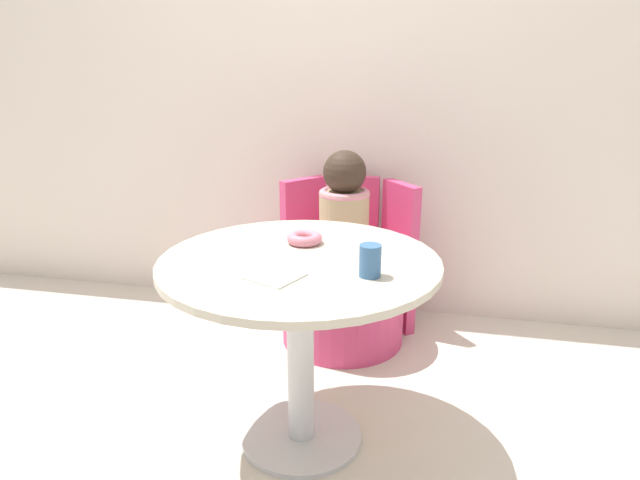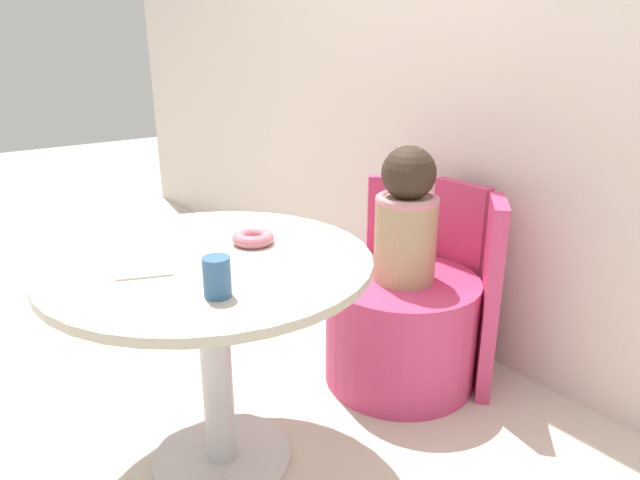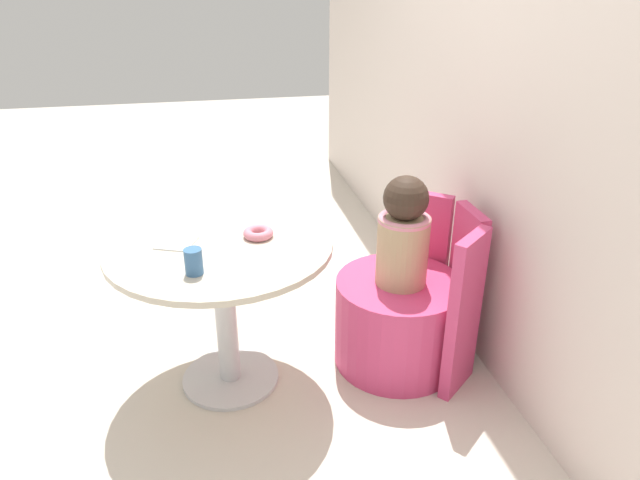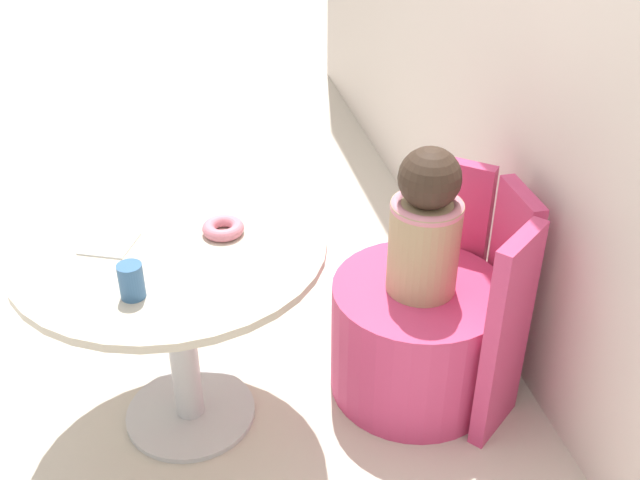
{
  "view_description": "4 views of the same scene",
  "coord_description": "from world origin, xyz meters",
  "px_view_note": "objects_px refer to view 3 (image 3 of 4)",
  "views": [
    {
      "loc": [
        0.52,
        -1.68,
        1.28
      ],
      "look_at": [
        0.07,
        0.38,
        0.6
      ],
      "focal_mm": 32.0,
      "sensor_mm": 36.0,
      "label": 1
    },
    {
      "loc": [
        1.42,
        -0.7,
        1.23
      ],
      "look_at": [
        0.12,
        0.32,
        0.65
      ],
      "focal_mm": 32.0,
      "sensor_mm": 36.0,
      "label": 2
    },
    {
      "loc": [
        2.15,
        -0.08,
        1.64
      ],
      "look_at": [
        0.15,
        0.35,
        0.67
      ],
      "focal_mm": 32.0,
      "sensor_mm": 36.0,
      "label": 3
    },
    {
      "loc": [
        1.93,
        -0.0,
        1.8
      ],
      "look_at": [
        0.08,
        0.39,
        0.61
      ],
      "focal_mm": 42.0,
      "sensor_mm": 36.0,
      "label": 4
    }
  ],
  "objects_px": {
    "tub_chair": "(397,321)",
    "child_figure": "(404,234)",
    "donut": "(258,233)",
    "cup": "(194,262)",
    "round_table": "(222,275)"
  },
  "relations": [
    {
      "from": "tub_chair",
      "to": "child_figure",
      "type": "height_order",
      "value": "child_figure"
    },
    {
      "from": "tub_chair",
      "to": "donut",
      "type": "bearing_deg",
      "value": -93.02
    },
    {
      "from": "tub_chair",
      "to": "cup",
      "type": "distance_m",
      "value": 1.02
    },
    {
      "from": "round_table",
      "to": "child_figure",
      "type": "relative_size",
      "value": 1.85
    },
    {
      "from": "round_table",
      "to": "donut",
      "type": "relative_size",
      "value": 7.43
    },
    {
      "from": "round_table",
      "to": "tub_chair",
      "type": "xyz_separation_m",
      "value": [
        0.01,
        0.76,
        -0.32
      ]
    },
    {
      "from": "cup",
      "to": "tub_chair",
      "type": "bearing_deg",
      "value": 104.68
    },
    {
      "from": "tub_chair",
      "to": "cup",
      "type": "bearing_deg",
      "value": -75.32
    },
    {
      "from": "child_figure",
      "to": "donut",
      "type": "relative_size",
      "value": 4.02
    },
    {
      "from": "tub_chair",
      "to": "cup",
      "type": "relative_size",
      "value": 5.9
    },
    {
      "from": "tub_chair",
      "to": "cup",
      "type": "height_order",
      "value": "cup"
    },
    {
      "from": "donut",
      "to": "round_table",
      "type": "bearing_deg",
      "value": -82.3
    },
    {
      "from": "round_table",
      "to": "child_figure",
      "type": "height_order",
      "value": "child_figure"
    },
    {
      "from": "round_table",
      "to": "tub_chair",
      "type": "bearing_deg",
      "value": 89.18
    },
    {
      "from": "child_figure",
      "to": "cup",
      "type": "distance_m",
      "value": 0.89
    }
  ]
}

